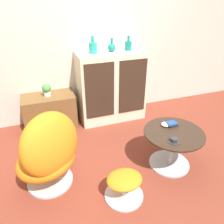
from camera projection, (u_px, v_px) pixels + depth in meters
The scene contains 14 objects.
ground_plane at pixel (116, 176), 2.44m from camera, with size 12.00×12.00×0.00m, color brown.
wall_back at pixel (78, 33), 3.09m from camera, with size 6.40×0.06×2.60m.
sideboard at pixel (111, 87), 3.35m from camera, with size 1.00×0.48×1.06m.
tv_console at pixel (50, 111), 3.24m from camera, with size 0.74×0.42×0.50m.
egg_chair at pixel (49, 153), 2.14m from camera, with size 0.84×0.82×0.89m.
ottoman at pixel (124, 184), 2.12m from camera, with size 0.39×0.39×0.27m.
coffee_table at pixel (172, 145), 2.47m from camera, with size 0.67×0.67×0.46m.
vase_leftmost at pixel (93, 47), 2.99m from camera, with size 0.11×0.11×0.23m.
vase_inner_left at pixel (112, 47), 3.08m from camera, with size 0.11×0.11×0.19m.
vase_inner_right at pixel (128, 45), 3.15m from camera, with size 0.10×0.10×0.21m.
potted_plant at pixel (47, 90), 3.07m from camera, with size 0.12×0.12×0.18m.
teacup at pixel (174, 140), 2.23m from camera, with size 0.12×0.12×0.05m.
book_stack at pixel (172, 124), 2.50m from camera, with size 0.12×0.09×0.04m.
bowl at pixel (166, 124), 2.50m from camera, with size 0.10×0.10×0.04m.
Camera 1 is at (-0.64, -1.68, 1.80)m, focal length 35.00 mm.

